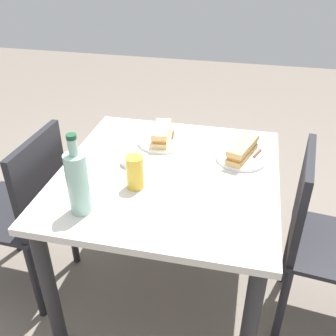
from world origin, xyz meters
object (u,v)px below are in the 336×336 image
object	(u,v)px
plate_near	(241,158)
knife_near	(254,158)
chair_far	(319,236)
knife_far	(172,139)
dining_table	(168,195)
baguette_sandwich_near	(242,150)
water_bottle	(78,182)
beer_glass	(135,172)
chair_near	(27,207)
olive_bowl	(131,161)
plate_far	(162,141)
baguette_sandwich_far	(162,134)

from	to	relation	value
plate_near	knife_near	distance (m)	0.05
chair_far	knife_far	world-z (taller)	chair_far
dining_table	knife_far	size ratio (longest dim) A/B	5.16
baguette_sandwich_near	knife_far	distance (m)	0.34
knife_near	water_bottle	world-z (taller)	water_bottle
beer_glass	dining_table	bearing A→B (deg)	142.72
beer_glass	chair_near	bearing A→B (deg)	-95.11
baguette_sandwich_near	olive_bowl	bearing A→B (deg)	-72.72
plate_near	baguette_sandwich_near	size ratio (longest dim) A/B	0.99
plate_near	chair_far	bearing A→B (deg)	65.69
baguette_sandwich_near	water_bottle	xyz separation A→B (m)	(0.48, -0.53, 0.07)
baguette_sandwich_near	dining_table	bearing A→B (deg)	-59.53
knife_far	beer_glass	world-z (taller)	beer_glass
knife_far	water_bottle	world-z (taller)	water_bottle
plate_far	dining_table	bearing A→B (deg)	19.36
plate_far	knife_far	bearing A→B (deg)	109.10
baguette_sandwich_far	plate_near	bearing A→B (deg)	79.24
chair_near	plate_far	distance (m)	0.69
plate_far	beer_glass	distance (m)	0.38
beer_glass	knife_near	bearing A→B (deg)	123.92
chair_near	beer_glass	xyz separation A→B (m)	(0.05, 0.54, 0.30)
plate_far	chair_near	bearing A→B (deg)	-59.95
knife_near	water_bottle	distance (m)	0.76
dining_table	olive_bowl	size ratio (longest dim) A/B	10.80
plate_near	chair_near	bearing A→B (deg)	-74.86
dining_table	knife_far	world-z (taller)	knife_far
plate_near	knife_far	distance (m)	0.34
plate_near	water_bottle	xyz separation A→B (m)	(0.48, -0.53, 0.11)
chair_far	olive_bowl	distance (m)	0.85
knife_far	beer_glass	bearing A→B (deg)	-9.19
chair_far	beer_glass	bearing A→B (deg)	-79.29
knife_near	olive_bowl	size ratio (longest dim) A/B	2.00
water_bottle	chair_far	bearing A→B (deg)	110.02
knife_far	water_bottle	xyz separation A→B (m)	(0.57, -0.21, 0.10)
plate_near	knife_near	xyz separation A→B (m)	(0.00, 0.05, 0.01)
dining_table	chair_far	distance (m)	0.65
beer_glass	olive_bowl	distance (m)	0.18
chair_far	baguette_sandwich_near	bearing A→B (deg)	-114.31
chair_near	baguette_sandwich_far	size ratio (longest dim) A/B	4.49
baguette_sandwich_near	olive_bowl	xyz separation A→B (m)	(0.14, -0.46, -0.03)
dining_table	chair_near	world-z (taller)	chair_near
chair_near	chair_far	bearing A→B (deg)	94.09
plate_near	plate_far	size ratio (longest dim) A/B	1.00
baguette_sandwich_near	olive_bowl	size ratio (longest dim) A/B	2.61
baguette_sandwich_near	olive_bowl	distance (m)	0.48
plate_far	baguette_sandwich_far	distance (m)	0.04
chair_near	dining_table	bearing A→B (deg)	97.28
dining_table	olive_bowl	bearing A→B (deg)	-99.52
knife_near	olive_bowl	xyz separation A→B (m)	(0.14, -0.51, -0.00)
plate_far	baguette_sandwich_near	bearing A→B (deg)	79.24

